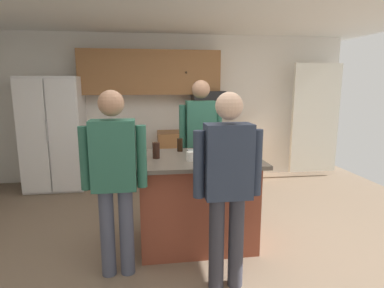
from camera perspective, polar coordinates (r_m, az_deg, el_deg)
name	(u,v)px	position (r m, az deg, el deg)	size (l,w,h in m)	color
floor	(196,250)	(3.55, 0.76, -18.45)	(7.04, 7.04, 0.00)	#7F6B56
back_wall	(173,108)	(5.90, -3.43, 6.51)	(6.40, 0.10, 2.60)	white
french_door_window_panel	(315,119)	(6.30, 21.26, 4.25)	(0.90, 0.06, 2.00)	white
cabinet_run_upper	(150,73)	(5.67, -7.47, 12.60)	(2.40, 0.38, 0.75)	#936038
cabinet_run_lower	(208,155)	(5.79, 2.86, -2.07)	(1.80, 0.63, 0.90)	#936038
refrigerator	(55,134)	(5.71, -23.46, 1.72)	(0.93, 0.76, 1.85)	white
microwave_over_range	(208,100)	(5.67, 2.91, 7.87)	(0.56, 0.40, 0.32)	black
kitchen_island	(196,199)	(3.52, 0.70, -9.93)	(1.33, 0.98, 0.96)	brown
person_guest_by_door	(201,137)	(4.20, 1.56, 1.22)	(0.57, 0.23, 1.78)	tan
person_elder_center	(114,172)	(2.86, -13.79, -4.95)	(0.57, 0.22, 1.68)	#4C5166
person_guest_right	(228,179)	(2.62, 6.41, -6.32)	(0.57, 0.22, 1.67)	#383842
glass_stout_tall	(233,148)	(3.54, 7.35, -0.70)	(0.06, 0.06, 0.14)	black
mug_ceramic_white	(247,156)	(3.28, 9.84, -2.06)	(0.12, 0.08, 0.10)	white
mug_blue_stoneware	(191,156)	(3.20, -0.27, -2.24)	(0.12, 0.08, 0.09)	white
glass_pilsner	(156,150)	(3.33, -6.47, -1.15)	(0.08, 0.08, 0.17)	#321B13
glass_short_whisky	(180,145)	(3.66, -2.19, -0.14)	(0.07, 0.07, 0.15)	black
serving_tray	(209,153)	(3.47, 3.07, -1.68)	(0.44, 0.30, 0.04)	#B7B7BC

